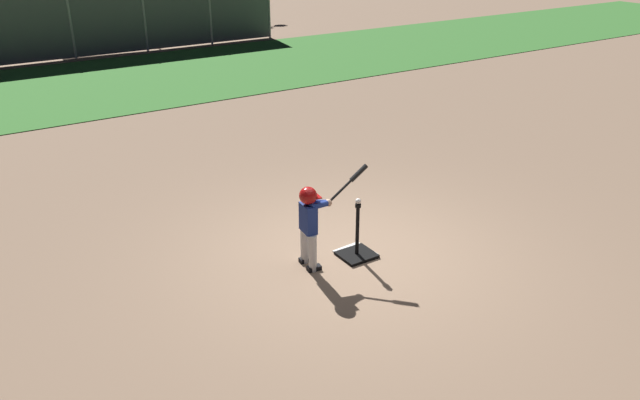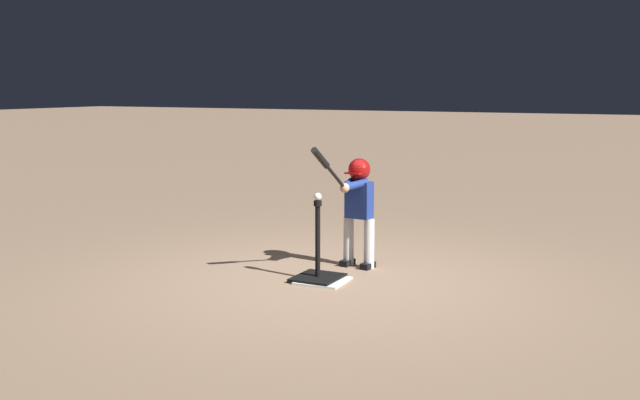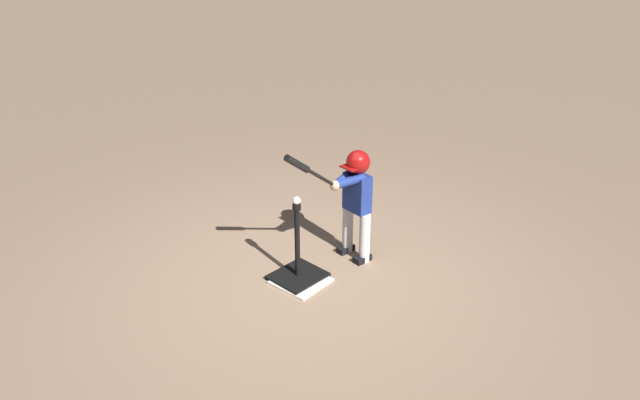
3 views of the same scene
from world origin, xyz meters
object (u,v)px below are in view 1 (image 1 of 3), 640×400
at_px(batter_child, 311,216).
at_px(baseball, 358,201).
at_px(batting_tee, 357,249).
at_px(bleachers_left_center, 106,33).

bearing_deg(batter_child, baseball, -10.55).
height_order(batting_tee, bleachers_left_center, bleachers_left_center).
relative_size(batting_tee, baseball, 10.36).
distance_m(batting_tee, batter_child, 0.89).
xyz_separation_m(batter_child, baseball, (0.64, -0.12, 0.09)).
distance_m(baseball, bleachers_left_center, 16.79).
xyz_separation_m(batting_tee, bleachers_left_center, (1.42, 16.73, 0.35)).
distance_m(batting_tee, bleachers_left_center, 16.79).
bearing_deg(bleachers_left_center, baseball, -94.86).
bearing_deg(batter_child, batting_tee, -10.55).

